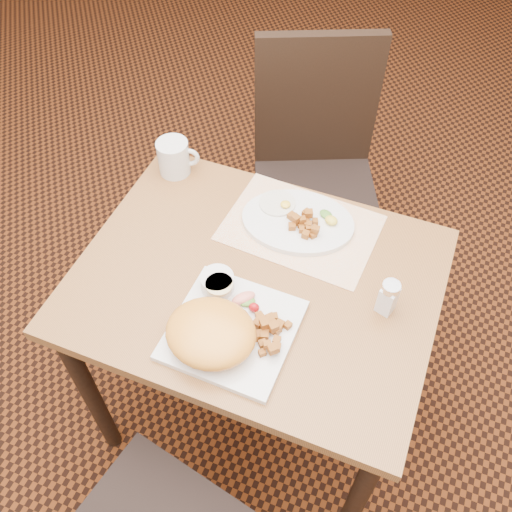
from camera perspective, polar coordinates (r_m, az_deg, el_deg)
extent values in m
plane|color=black|center=(2.09, 0.00, -14.54)|extent=(8.00, 8.00, 0.00)
cube|color=#965E2E|center=(1.45, 0.00, -2.60)|extent=(0.90, 0.70, 0.03)
cylinder|color=black|center=(1.77, -16.23, -13.08)|extent=(0.05, 0.05, 0.71)
cylinder|color=black|center=(1.62, 10.01, -22.96)|extent=(0.05, 0.05, 0.71)
cylinder|color=black|center=(2.02, -7.38, 0.95)|extent=(0.05, 0.05, 0.71)
cylinder|color=black|center=(1.89, 14.85, -6.02)|extent=(0.05, 0.05, 0.71)
cylinder|color=black|center=(1.79, -10.21, -21.25)|extent=(0.04, 0.04, 0.42)
cube|color=black|center=(2.04, 6.01, 5.64)|extent=(0.55, 0.55, 0.05)
cylinder|color=black|center=(2.36, 9.44, 4.79)|extent=(0.04, 0.04, 0.42)
cylinder|color=black|center=(2.14, 10.76, -2.23)|extent=(0.04, 0.04, 0.42)
cylinder|color=black|center=(2.32, 0.66, 4.64)|extent=(0.04, 0.04, 0.42)
cylinder|color=black|center=(2.09, 1.07, -2.55)|extent=(0.04, 0.04, 0.42)
cube|color=black|center=(2.02, 6.07, 15.10)|extent=(0.40, 0.21, 0.50)
cube|color=white|center=(1.54, 4.48, 2.83)|extent=(0.42, 0.30, 0.00)
cube|color=silver|center=(1.34, -2.34, -7.40)|extent=(0.28, 0.28, 0.02)
ellipsoid|color=#F69F30|center=(1.29, -4.53, -7.66)|extent=(0.21, 0.19, 0.08)
ellipsoid|color=#F69F30|center=(1.29, -3.82, -9.27)|extent=(0.08, 0.07, 0.03)
ellipsoid|color=#F69F30|center=(1.34, -6.28, -6.32)|extent=(0.08, 0.07, 0.03)
cylinder|color=silver|center=(1.38, -3.89, -2.65)|extent=(0.08, 0.08, 0.04)
cylinder|color=beige|center=(1.35, -3.71, -2.83)|extent=(0.07, 0.07, 0.01)
ellipsoid|color=#387223|center=(1.37, -0.89, -4.58)|extent=(0.05, 0.04, 0.01)
ellipsoid|color=red|center=(1.35, -0.20, -5.18)|extent=(0.03, 0.03, 0.03)
ellipsoid|color=#F28C72|center=(1.37, -1.24, -4.20)|extent=(0.06, 0.06, 0.02)
cylinder|color=white|center=(1.57, 2.15, 5.31)|extent=(0.10, 0.10, 0.01)
ellipsoid|color=yellow|center=(1.56, 2.96, 5.19)|extent=(0.03, 0.03, 0.01)
ellipsoid|color=#387223|center=(1.55, 7.02, 4.15)|extent=(0.05, 0.04, 0.01)
ellipsoid|color=yellow|center=(1.53, 7.54, 3.55)|extent=(0.04, 0.04, 0.02)
cube|color=white|center=(1.38, 13.00, -4.29)|extent=(0.05, 0.05, 0.08)
cylinder|color=silver|center=(1.34, 13.37, -3.08)|extent=(0.05, 0.05, 0.02)
cylinder|color=silver|center=(1.68, -8.24, 9.74)|extent=(0.09, 0.09, 0.10)
torus|color=silver|center=(1.67, -6.71, 9.78)|extent=(0.06, 0.03, 0.06)
cube|color=#AA5F1B|center=(1.33, 0.19, -6.74)|extent=(0.02, 0.02, 0.02)
cube|color=#AA5F1B|center=(1.29, 1.13, -8.83)|extent=(0.02, 0.02, 0.01)
cube|color=#AA5F1B|center=(1.33, 0.98, -6.91)|extent=(0.03, 0.03, 0.02)
cube|color=#AA5F1B|center=(1.33, 1.46, -6.74)|extent=(0.03, 0.03, 0.02)
cube|color=#AA5F1B|center=(1.31, 0.87, -7.89)|extent=(0.03, 0.03, 0.02)
cube|color=#AA5F1B|center=(1.29, 2.09, -8.42)|extent=(0.02, 0.02, 0.01)
cube|color=#AA5F1B|center=(1.34, 1.44, -6.25)|extent=(0.03, 0.03, 0.02)
cube|color=#AA5F1B|center=(1.28, 1.69, -9.25)|extent=(0.03, 0.03, 0.02)
cube|color=#AA5F1B|center=(1.34, 0.29, -5.97)|extent=(0.02, 0.02, 0.02)
cube|color=#AA5F1B|center=(1.31, -0.21, -8.05)|extent=(0.03, 0.03, 0.02)
cube|color=#AA5F1B|center=(1.31, 0.88, -6.76)|extent=(0.03, 0.03, 0.02)
cube|color=#AA5F1B|center=(1.34, 0.50, -6.19)|extent=(0.02, 0.02, 0.02)
cube|color=#AA5F1B|center=(1.30, 1.98, -8.73)|extent=(0.02, 0.02, 0.02)
cube|color=#AA5F1B|center=(1.28, 2.10, -9.08)|extent=(0.02, 0.02, 0.02)
cube|color=#AA5F1B|center=(1.31, 1.77, -7.10)|extent=(0.03, 0.03, 0.02)
cube|color=#AA5F1B|center=(1.31, -0.73, -8.01)|extent=(0.02, 0.02, 0.01)
cube|color=#AA5F1B|center=(1.31, -0.07, -8.03)|extent=(0.02, 0.02, 0.02)
cube|color=#AA5F1B|center=(1.33, 3.20, -6.93)|extent=(0.02, 0.02, 0.01)
cube|color=#AA5F1B|center=(1.29, 0.61, -9.65)|extent=(0.02, 0.02, 0.01)
cube|color=#AA5F1B|center=(1.33, 2.36, -6.91)|extent=(0.02, 0.02, 0.02)
cube|color=#AA5F1B|center=(1.32, 0.34, -7.75)|extent=(0.02, 0.02, 0.01)
cube|color=#AA5F1B|center=(1.34, 1.83, -6.15)|extent=(0.02, 0.02, 0.02)
cube|color=#AA5F1B|center=(1.32, 1.99, -7.36)|extent=(0.03, 0.03, 0.02)
cube|color=#AA5F1B|center=(1.30, 0.67, -8.75)|extent=(0.02, 0.02, 0.01)
cube|color=#AA5F1B|center=(1.50, 5.71, 2.13)|extent=(0.02, 0.02, 0.01)
cube|color=#AA5F1B|center=(1.53, 4.89, 3.57)|extent=(0.03, 0.03, 0.02)
cube|color=#AA5F1B|center=(1.53, 5.10, 4.43)|extent=(0.02, 0.02, 0.01)
cube|color=#AA5F1B|center=(1.51, 4.62, 2.97)|extent=(0.02, 0.02, 0.01)
cube|color=#AA5F1B|center=(1.51, 4.65, 3.64)|extent=(0.02, 0.02, 0.01)
cube|color=#AA5F1B|center=(1.50, 4.59, 2.64)|extent=(0.02, 0.02, 0.02)
cube|color=#AA5F1B|center=(1.52, 5.20, 3.13)|extent=(0.02, 0.02, 0.02)
cube|color=#AA5F1B|center=(1.53, 5.94, 3.45)|extent=(0.02, 0.02, 0.01)
cube|color=#AA5F1B|center=(1.49, 5.97, 2.66)|extent=(0.02, 0.02, 0.02)
cube|color=#AA5F1B|center=(1.52, 5.29, 4.26)|extent=(0.03, 0.03, 0.02)
cube|color=#AA5F1B|center=(1.51, 3.62, 2.97)|extent=(0.02, 0.02, 0.02)
cube|color=#AA5F1B|center=(1.51, 5.28, 2.81)|extent=(0.02, 0.02, 0.02)
cube|color=#AA5F1B|center=(1.52, 4.13, 3.52)|extent=(0.03, 0.03, 0.02)
cube|color=#AA5F1B|center=(1.49, 5.00, 2.14)|extent=(0.02, 0.02, 0.02)
cube|color=#AA5F1B|center=(1.51, 4.00, 3.77)|extent=(0.03, 0.03, 0.02)
cube|color=#AA5F1B|center=(1.54, 3.60, 4.02)|extent=(0.03, 0.03, 0.02)
cube|color=#AA5F1B|center=(1.52, 5.01, 4.26)|extent=(0.02, 0.02, 0.01)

